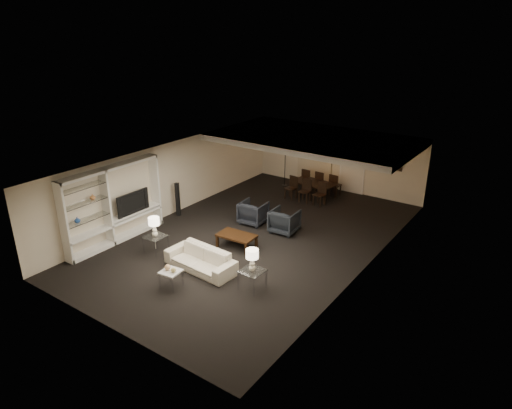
{
  "coord_description": "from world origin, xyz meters",
  "views": [
    {
      "loc": [
        7.29,
        -10.42,
        6.18
      ],
      "look_at": [
        0.0,
        0.0,
        1.1
      ],
      "focal_mm": 32.0,
      "sensor_mm": 36.0,
      "label": 1
    }
  ],
  "objects_px": {
    "dining_table": "(313,190)",
    "chair_nr": "(319,194)",
    "television": "(131,202)",
    "chair_nm": "(305,191)",
    "chair_fr": "(335,185)",
    "pendant_light": "(320,154)",
    "side_table_left": "(156,244)",
    "armchair_right": "(284,221)",
    "table_lamp_right": "(252,260)",
    "chair_nl": "(291,188)",
    "side_table_right": "(252,280)",
    "floor_lamp": "(285,167)",
    "table_lamp_left": "(154,227)",
    "sofa": "(200,259)",
    "marble_table": "(171,279)",
    "coffee_table": "(237,241)",
    "vase_amber": "(92,197)",
    "armchair_left": "(253,213)",
    "chair_fm": "(321,182)",
    "vase_blue": "(77,220)",
    "floor_speaker": "(178,199)",
    "chair_fl": "(308,179)"
  },
  "relations": [
    {
      "from": "coffee_table",
      "to": "table_lamp_right",
      "type": "distance_m",
      "value": 2.41
    },
    {
      "from": "side_table_left",
      "to": "floor_speaker",
      "type": "bearing_deg",
      "value": 120.63
    },
    {
      "from": "television",
      "to": "dining_table",
      "type": "relative_size",
      "value": 0.72
    },
    {
      "from": "vase_blue",
      "to": "chair_nl",
      "type": "distance_m",
      "value": 7.79
    },
    {
      "from": "armchair_right",
      "to": "table_lamp_right",
      "type": "relative_size",
      "value": 1.44
    },
    {
      "from": "sofa",
      "to": "chair_fr",
      "type": "distance_m",
      "value": 7.28
    },
    {
      "from": "pendant_light",
      "to": "side_table_left",
      "type": "relative_size",
      "value": 0.93
    },
    {
      "from": "pendant_light",
      "to": "table_lamp_right",
      "type": "height_order",
      "value": "pendant_light"
    },
    {
      "from": "television",
      "to": "chair_fl",
      "type": "height_order",
      "value": "television"
    },
    {
      "from": "chair_fm",
      "to": "armchair_left",
      "type": "bearing_deg",
      "value": 88.24
    },
    {
      "from": "side_table_right",
      "to": "table_lamp_right",
      "type": "xyz_separation_m",
      "value": [
        0.0,
        0.0,
        0.55
      ]
    },
    {
      "from": "table_lamp_left",
      "to": "television",
      "type": "bearing_deg",
      "value": 163.24
    },
    {
      "from": "side_table_right",
      "to": "coffee_table",
      "type": "bearing_deg",
      "value": 136.74
    },
    {
      "from": "table_lamp_right",
      "to": "dining_table",
      "type": "xyz_separation_m",
      "value": [
        -1.86,
        6.62,
        -0.52
      ]
    },
    {
      "from": "pendant_light",
      "to": "dining_table",
      "type": "height_order",
      "value": "pendant_light"
    },
    {
      "from": "side_table_right",
      "to": "chair_nl",
      "type": "distance_m",
      "value": 6.46
    },
    {
      "from": "sofa",
      "to": "table_lamp_left",
      "type": "distance_m",
      "value": 1.78
    },
    {
      "from": "chair_nl",
      "to": "chair_nm",
      "type": "xyz_separation_m",
      "value": [
        0.6,
        0.0,
        0.0
      ]
    },
    {
      "from": "side_table_right",
      "to": "television",
      "type": "height_order",
      "value": "television"
    },
    {
      "from": "side_table_right",
      "to": "chair_fm",
      "type": "xyz_separation_m",
      "value": [
        -1.86,
        7.27,
        0.16
      ]
    },
    {
      "from": "armchair_left",
      "to": "chair_fm",
      "type": "height_order",
      "value": "chair_fm"
    },
    {
      "from": "armchair_left",
      "to": "marble_table",
      "type": "bearing_deg",
      "value": 92.82
    },
    {
      "from": "marble_table",
      "to": "vase_blue",
      "type": "height_order",
      "value": "vase_blue"
    },
    {
      "from": "television",
      "to": "chair_fr",
      "type": "bearing_deg",
      "value": -27.92
    },
    {
      "from": "vase_amber",
      "to": "marble_table",
      "type": "bearing_deg",
      "value": -5.01
    },
    {
      "from": "armchair_right",
      "to": "side_table_right",
      "type": "bearing_deg",
      "value": 104.44
    },
    {
      "from": "dining_table",
      "to": "chair_nr",
      "type": "bearing_deg",
      "value": -39.98
    },
    {
      "from": "sofa",
      "to": "side_table_right",
      "type": "relative_size",
      "value": 3.64
    },
    {
      "from": "chair_nm",
      "to": "chair_fr",
      "type": "distance_m",
      "value": 1.43
    },
    {
      "from": "table_lamp_right",
      "to": "floor_lamp",
      "type": "height_order",
      "value": "floor_lamp"
    },
    {
      "from": "pendant_light",
      "to": "coffee_table",
      "type": "xyz_separation_m",
      "value": [
        -0.4,
        -4.35,
        -1.72
      ]
    },
    {
      "from": "table_lamp_right",
      "to": "chair_nl",
      "type": "xyz_separation_m",
      "value": [
        -2.46,
        5.97,
        -0.38
      ]
    },
    {
      "from": "armchair_left",
      "to": "chair_nm",
      "type": "distance_m",
      "value": 2.71
    },
    {
      "from": "floor_speaker",
      "to": "chair_nr",
      "type": "relative_size",
      "value": 1.38
    },
    {
      "from": "armchair_right",
      "to": "table_lamp_left",
      "type": "relative_size",
      "value": 1.44
    },
    {
      "from": "side_table_left",
      "to": "table_lamp_right",
      "type": "relative_size",
      "value": 0.97
    },
    {
      "from": "chair_nm",
      "to": "floor_lamp",
      "type": "distance_m",
      "value": 1.96
    },
    {
      "from": "marble_table",
      "to": "chair_fm",
      "type": "distance_m",
      "value": 8.37
    },
    {
      "from": "sofa",
      "to": "coffee_table",
      "type": "height_order",
      "value": "sofa"
    },
    {
      "from": "marble_table",
      "to": "dining_table",
      "type": "height_order",
      "value": "dining_table"
    },
    {
      "from": "vase_amber",
      "to": "dining_table",
      "type": "relative_size",
      "value": 0.1
    },
    {
      "from": "table_lamp_right",
      "to": "chair_nm",
      "type": "xyz_separation_m",
      "value": [
        -1.86,
        5.97,
        -0.38
      ]
    },
    {
      "from": "coffee_table",
      "to": "side_table_left",
      "type": "xyz_separation_m",
      "value": [
        -1.7,
        -1.6,
        0.06
      ]
    },
    {
      "from": "side_table_right",
      "to": "table_lamp_right",
      "type": "height_order",
      "value": "table_lamp_right"
    },
    {
      "from": "table_lamp_right",
      "to": "chair_fl",
      "type": "distance_m",
      "value": 7.69
    },
    {
      "from": "floor_speaker",
      "to": "chair_nm",
      "type": "distance_m",
      "value": 4.65
    },
    {
      "from": "side_table_right",
      "to": "chair_nm",
      "type": "bearing_deg",
      "value": 107.34
    },
    {
      "from": "marble_table",
      "to": "chair_nr",
      "type": "relative_size",
      "value": 0.55
    },
    {
      "from": "sofa",
      "to": "side_table_left",
      "type": "xyz_separation_m",
      "value": [
        -1.7,
        0.0,
        -0.04
      ]
    },
    {
      "from": "table_lamp_right",
      "to": "vase_blue",
      "type": "distance_m",
      "value": 5.12
    }
  ]
}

